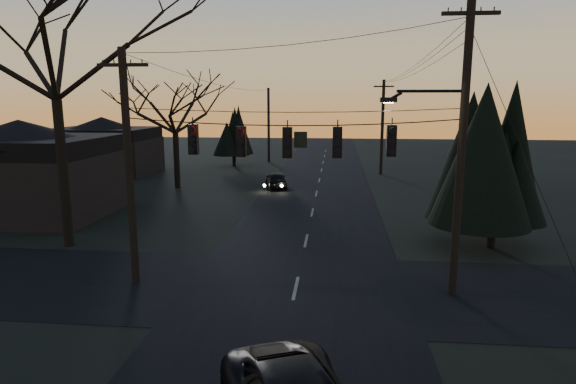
# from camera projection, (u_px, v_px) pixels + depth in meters

# --- Properties ---
(main_road) EXTENTS (8.00, 120.00, 0.02)m
(main_road) POSITION_uv_depth(u_px,v_px,m) (310.00, 221.00, 27.18)
(main_road) COLOR black
(main_road) RESTS_ON ground
(cross_road) EXTENTS (60.00, 7.00, 0.02)m
(cross_road) POSITION_uv_depth(u_px,v_px,m) (296.00, 288.00, 17.41)
(cross_road) COLOR black
(cross_road) RESTS_ON ground
(utility_pole_right) EXTENTS (5.00, 0.30, 10.00)m
(utility_pole_right) POSITION_uv_depth(u_px,v_px,m) (452.00, 295.00, 16.87)
(utility_pole_right) COLOR black
(utility_pole_right) RESTS_ON ground
(utility_pole_left) EXTENTS (1.80, 0.30, 8.50)m
(utility_pole_left) POSITION_uv_depth(u_px,v_px,m) (136.00, 282.00, 17.99)
(utility_pole_left) COLOR black
(utility_pole_left) RESTS_ON ground
(utility_pole_far_r) EXTENTS (1.80, 0.30, 8.50)m
(utility_pole_far_r) POSITION_uv_depth(u_px,v_px,m) (381.00, 174.00, 44.23)
(utility_pole_far_r) COLOR black
(utility_pole_far_r) RESTS_ON ground
(utility_pole_far_l) EXTENTS (0.30, 0.30, 8.00)m
(utility_pole_far_l) POSITION_uv_depth(u_px,v_px,m) (269.00, 162.00, 53.17)
(utility_pole_far_l) COLOR black
(utility_pole_far_l) RESTS_ON ground
(span_signal_assembly) EXTENTS (11.50, 0.44, 1.48)m
(span_signal_assembly) POSITION_uv_depth(u_px,v_px,m) (289.00, 141.00, 16.43)
(span_signal_assembly) COLOR black
(span_signal_assembly) RESTS_ON ground
(bare_tree_left) EXTENTS (11.06, 11.06, 13.44)m
(bare_tree_left) POSITION_uv_depth(u_px,v_px,m) (51.00, 37.00, 20.75)
(bare_tree_left) COLOR black
(bare_tree_left) RESTS_ON ground
(evergreen_right) EXTENTS (4.45, 4.45, 7.30)m
(evergreen_right) POSITION_uv_depth(u_px,v_px,m) (498.00, 156.00, 21.48)
(evergreen_right) COLOR black
(evergreen_right) RESTS_ON ground
(bare_tree_dist) EXTENTS (7.90, 7.90, 8.49)m
(bare_tree_dist) POSITION_uv_depth(u_px,v_px,m) (174.00, 111.00, 36.30)
(bare_tree_dist) COLOR black
(bare_tree_dist) RESTS_ON ground
(evergreen_dist) EXTENTS (3.38, 3.38, 5.80)m
(evergreen_dist) POSITION_uv_depth(u_px,v_px,m) (234.00, 132.00, 49.23)
(evergreen_dist) COLOR black
(evergreen_dist) RESTS_ON ground
(house_left_near) EXTENTS (10.00, 8.00, 5.60)m
(house_left_near) POSITION_uv_depth(u_px,v_px,m) (23.00, 168.00, 28.31)
(house_left_near) COLOR black
(house_left_near) RESTS_ON ground
(house_left_far) EXTENTS (9.00, 7.00, 5.20)m
(house_left_far) POSITION_uv_depth(u_px,v_px,m) (103.00, 145.00, 44.28)
(house_left_far) COLOR black
(house_left_far) RESTS_ON ground
(sedan_oncoming_a) EXTENTS (2.21, 3.95, 1.27)m
(sedan_oncoming_a) POSITION_uv_depth(u_px,v_px,m) (276.00, 180.00, 37.23)
(sedan_oncoming_a) COLOR black
(sedan_oncoming_a) RESTS_ON ground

